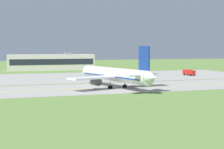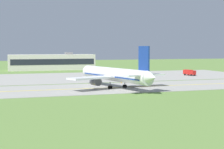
{
  "view_description": "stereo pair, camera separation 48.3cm",
  "coord_description": "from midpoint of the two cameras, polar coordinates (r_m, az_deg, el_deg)",
  "views": [
    {
      "loc": [
        -29.53,
        -100.07,
        12.08
      ],
      "look_at": [
        4.07,
        1.47,
        4.0
      ],
      "focal_mm": 55.56,
      "sensor_mm": 36.0,
      "label": 1
    },
    {
      "loc": [
        -29.07,
        -100.22,
        12.08
      ],
      "look_at": [
        4.07,
        1.47,
        4.0
      ],
      "focal_mm": 55.56,
      "sensor_mm": 36.0,
      "label": 2
    }
  ],
  "objects": [
    {
      "name": "terminal_building",
      "position": [
        196.28,
        -9.76,
        2.01
      ],
      "size": [
        47.19,
        11.53,
        9.88
      ],
      "color": "beige",
      "rests_on": "ground"
    },
    {
      "name": "airplane_lead",
      "position": [
        104.94,
        0.61,
        -0.02
      ],
      "size": [
        32.07,
        39.23,
        12.7
      ],
      "color": "white",
      "rests_on": "ground"
    },
    {
      "name": "ground_plane",
      "position": [
        105.04,
        -1.73,
        -2.29
      ],
      "size": [
        500.0,
        500.0,
        0.0
      ],
      "primitive_type": "plane",
      "color": "olive"
    },
    {
      "name": "apron_pad",
      "position": [
        147.96,
        -2.59,
        -0.35
      ],
      "size": [
        140.0,
        52.0,
        0.1
      ],
      "primitive_type": "cube",
      "color": "#9E9B93",
      "rests_on": "ground"
    },
    {
      "name": "taxiway_strip",
      "position": [
        105.03,
        -1.73,
        -2.26
      ],
      "size": [
        240.0,
        28.0,
        0.1
      ],
      "primitive_type": "cube",
      "color": "#9E9B93",
      "rests_on": "ground"
    },
    {
      "name": "traffic_cone_near_edge",
      "position": [
        119.59,
        1.66,
        -1.33
      ],
      "size": [
        0.44,
        0.44,
        0.6
      ],
      "primitive_type": "cone",
      "color": "orange",
      "rests_on": "ground"
    },
    {
      "name": "service_truck_baggage",
      "position": [
        157.21,
        12.71,
        0.37
      ],
      "size": [
        3.5,
        6.32,
        2.6
      ],
      "color": "red",
      "rests_on": "ground"
    },
    {
      "name": "taxiway_centreline",
      "position": [
        105.03,
        -1.73,
        -2.23
      ],
      "size": [
        220.0,
        0.6,
        0.01
      ],
      "primitive_type": "cube",
      "color": "yellow",
      "rests_on": "taxiway_strip"
    }
  ]
}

